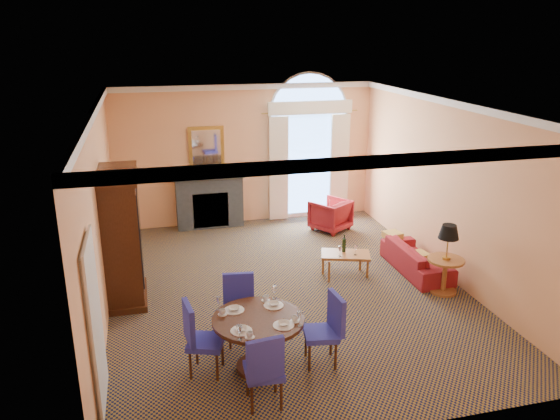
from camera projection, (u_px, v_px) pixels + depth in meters
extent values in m
plane|color=#111737|center=(287.00, 289.00, 9.61)|extent=(7.50, 7.50, 0.00)
cube|color=#F8AF76|center=(246.00, 155.00, 12.56)|extent=(6.00, 0.04, 3.20)
cube|color=#F8AF76|center=(100.00, 216.00, 8.42)|extent=(0.04, 7.50, 3.20)
cube|color=#F8AF76|center=(448.00, 190.00, 9.80)|extent=(0.04, 7.50, 3.20)
cube|color=white|center=(288.00, 105.00, 8.61)|extent=(6.00, 7.50, 0.04)
cube|color=silver|center=(288.00, 109.00, 8.63)|extent=(6.00, 7.50, 0.12)
cube|color=silver|center=(96.00, 326.00, 6.39)|extent=(0.08, 0.90, 2.06)
cube|color=#3D4449|center=(210.00, 202.00, 12.48)|extent=(1.50, 0.40, 1.20)
cube|color=#3D4449|center=(209.00, 175.00, 12.26)|extent=(1.60, 0.46, 0.08)
cube|color=gold|center=(206.00, 149.00, 12.26)|extent=(0.80, 0.04, 1.00)
cube|color=silver|center=(207.00, 149.00, 12.25)|extent=(0.64, 0.02, 0.84)
cube|color=silver|center=(308.00, 166.00, 13.00)|extent=(1.90, 0.04, 2.50)
cube|color=#89B0E5|center=(308.00, 166.00, 12.99)|extent=(1.70, 0.02, 2.30)
cylinder|color=silver|center=(309.00, 113.00, 12.61)|extent=(1.90, 0.04, 1.90)
cube|color=#ECE5C8|center=(279.00, 169.00, 12.72)|extent=(0.45, 0.06, 2.45)
cube|color=#ECE5C8|center=(339.00, 165.00, 13.06)|extent=(0.45, 0.06, 2.45)
cube|color=#ECE5C8|center=(311.00, 108.00, 12.45)|extent=(2.00, 0.08, 0.30)
cube|color=#33180B|center=(122.00, 241.00, 8.92)|extent=(0.57, 1.05, 2.09)
cube|color=#33180B|center=(116.00, 175.00, 8.56)|extent=(0.65, 1.15, 0.17)
cube|color=#33180B|center=(127.00, 296.00, 9.23)|extent=(0.65, 1.15, 0.10)
cylinder|color=#33180B|center=(258.00, 320.00, 7.11)|extent=(1.22, 1.22, 0.05)
cylinder|color=#33180B|center=(259.00, 345.00, 7.23)|extent=(0.16, 0.16, 0.71)
cylinder|color=#33180B|center=(259.00, 366.00, 7.34)|extent=(0.61, 0.61, 0.06)
cylinder|color=white|center=(274.00, 305.00, 7.42)|extent=(0.27, 0.27, 0.01)
imported|color=white|center=(274.00, 304.00, 7.41)|extent=(0.15, 0.15, 0.04)
imported|color=white|center=(266.00, 298.00, 7.54)|extent=(0.09, 0.09, 0.07)
cylinder|color=white|center=(234.00, 310.00, 7.29)|extent=(0.27, 0.27, 0.01)
imported|color=white|center=(234.00, 308.00, 7.28)|extent=(0.15, 0.15, 0.04)
imported|color=white|center=(222.00, 312.00, 7.17)|extent=(0.09, 0.09, 0.07)
cylinder|color=white|center=(241.00, 331.00, 6.79)|extent=(0.27, 0.27, 0.01)
imported|color=white|center=(241.00, 329.00, 6.78)|extent=(0.15, 0.15, 0.04)
imported|color=white|center=(250.00, 334.00, 6.64)|extent=(0.09, 0.09, 0.07)
cylinder|color=white|center=(284.00, 325.00, 6.92)|extent=(0.27, 0.27, 0.01)
imported|color=white|center=(284.00, 324.00, 6.91)|extent=(0.15, 0.15, 0.04)
imported|color=white|center=(295.00, 318.00, 7.01)|extent=(0.09, 0.09, 0.07)
cube|color=#2828A0|center=(243.00, 315.00, 7.82)|extent=(0.55, 0.55, 0.08)
cube|color=#2828A0|center=(238.00, 290.00, 7.91)|extent=(0.45, 0.12, 0.54)
cylinder|color=#33180B|center=(256.00, 323.00, 8.07)|extent=(0.04, 0.04, 0.41)
cylinder|color=#33180B|center=(232.00, 323.00, 8.07)|extent=(0.04, 0.04, 0.41)
cylinder|color=#33180B|center=(255.00, 336.00, 7.73)|extent=(0.04, 0.04, 0.41)
cylinder|color=#33180B|center=(230.00, 336.00, 7.73)|extent=(0.04, 0.04, 0.41)
cube|color=#2828A0|center=(264.00, 371.00, 6.52)|extent=(0.47, 0.47, 0.08)
cube|color=#2828A0|center=(265.00, 360.00, 6.24)|extent=(0.45, 0.12, 0.54)
cylinder|color=#33180B|center=(252.00, 400.00, 6.40)|extent=(0.04, 0.04, 0.41)
cylinder|color=#33180B|center=(281.00, 396.00, 6.47)|extent=(0.04, 0.04, 0.41)
cylinder|color=#33180B|center=(248.00, 382.00, 6.73)|extent=(0.04, 0.04, 0.41)
cylinder|color=#33180B|center=(275.00, 378.00, 6.80)|extent=(0.04, 0.04, 0.41)
cube|color=#2828A0|center=(321.00, 334.00, 7.33)|extent=(0.51, 0.51, 0.08)
cube|color=#2828A0|center=(336.00, 313.00, 7.27)|extent=(0.11, 0.45, 0.54)
cylinder|color=#33180B|center=(336.00, 356.00, 7.26)|extent=(0.04, 0.04, 0.41)
cylinder|color=#33180B|center=(331.00, 342.00, 7.59)|extent=(0.04, 0.04, 0.41)
cylinder|color=#33180B|center=(309.00, 358.00, 7.23)|extent=(0.04, 0.04, 0.41)
cylinder|color=#33180B|center=(306.00, 343.00, 7.56)|extent=(0.04, 0.04, 0.41)
cube|color=#2828A0|center=(206.00, 342.00, 7.13)|extent=(0.57, 0.57, 0.08)
cube|color=#2828A0|center=(189.00, 323.00, 7.01)|extent=(0.13, 0.45, 0.54)
cylinder|color=#33180B|center=(197.00, 350.00, 7.39)|extent=(0.04, 0.04, 0.41)
cylinder|color=#33180B|center=(190.00, 365.00, 7.05)|extent=(0.04, 0.04, 0.41)
cylinder|color=#33180B|center=(222.00, 352.00, 7.36)|extent=(0.04, 0.04, 0.41)
cylinder|color=#33180B|center=(217.00, 367.00, 7.02)|extent=(0.04, 0.04, 0.41)
imported|color=maroon|center=(416.00, 258.00, 10.23)|extent=(0.69, 1.76, 0.51)
imported|color=maroon|center=(330.00, 215.00, 12.35)|extent=(1.05, 1.06, 0.70)
cube|color=#AC6633|center=(346.00, 255.00, 9.99)|extent=(0.99, 0.74, 0.05)
cylinder|color=#AC6633|center=(329.00, 272.00, 9.81)|extent=(0.04, 0.04, 0.39)
cylinder|color=#AC6633|center=(368.00, 268.00, 9.98)|extent=(0.04, 0.04, 0.39)
cylinder|color=#AC6633|center=(323.00, 264.00, 10.13)|extent=(0.04, 0.04, 0.39)
cylinder|color=#AC6633|center=(360.00, 260.00, 10.31)|extent=(0.04, 0.04, 0.39)
cylinder|color=#AC6633|center=(446.00, 260.00, 9.30)|extent=(0.62, 0.62, 0.04)
cylinder|color=#AC6633|center=(444.00, 277.00, 9.40)|extent=(0.08, 0.08, 0.58)
cylinder|color=#AC6633|center=(443.00, 291.00, 9.48)|extent=(0.46, 0.46, 0.04)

